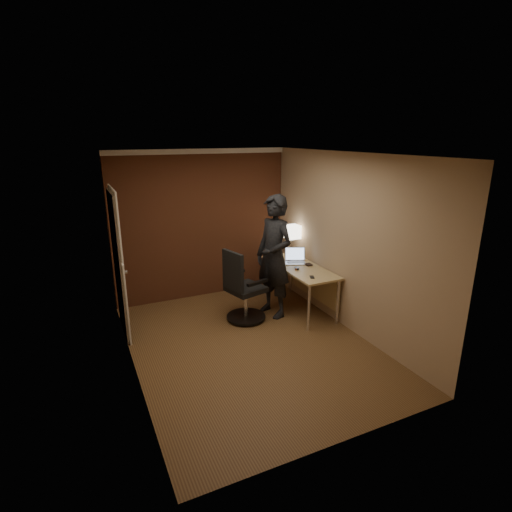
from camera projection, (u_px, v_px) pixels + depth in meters
name	position (u px, v px, depth m)	size (l,w,h in m)	color
room	(193.00, 225.00, 6.22)	(4.00, 4.00, 4.00)	brown
desk	(303.00, 273.00, 6.34)	(0.60, 1.50, 0.73)	tan
desk_lamp	(292.00, 232.00, 6.69)	(0.22, 0.22, 0.54)	silver
laptop	(295.00, 258.00, 6.47)	(0.41, 0.37, 0.23)	silver
mouse	(297.00, 268.00, 6.13)	(0.06, 0.10, 0.03)	black
phone	(312.00, 277.00, 5.79)	(0.06, 0.12, 0.01)	black
wallet	(309.00, 265.00, 6.32)	(0.09, 0.11, 0.02)	black
office_chair	(242.00, 291.00, 5.94)	(0.61, 0.68, 1.10)	black
person	(274.00, 257.00, 6.04)	(0.69, 0.45, 1.89)	black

